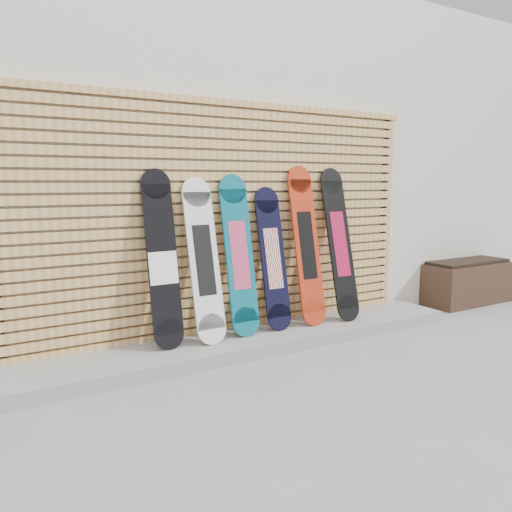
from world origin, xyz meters
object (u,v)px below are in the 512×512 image
Objects in this scene: snowboard_1 at (204,260)px; snowboard_4 at (307,245)px; planter_box at (467,282)px; snowboard_2 at (239,255)px; snowboard_5 at (340,244)px; snowboard_0 at (162,260)px; snowboard_3 at (273,258)px.

snowboard_1 is 0.93× the size of snowboard_4.
snowboard_2 is at bearing 179.89° from planter_box.
snowboard_5 reaches higher than planter_box.
snowboard_4 reaches higher than snowboard_2.
snowboard_4 is 0.41m from snowboard_5.
snowboard_1 is (0.37, -0.03, -0.02)m from snowboard_0.
snowboard_0 is 0.75m from snowboard_2.
snowboard_5 is (0.41, -0.02, -0.01)m from snowboard_4.
snowboard_4 is (1.13, 0.01, 0.06)m from snowboard_1.
snowboard_5 reaches higher than snowboard_1.
snowboard_5 is at bearing -1.51° from snowboard_0.
snowboard_2 is at bearing 3.72° from snowboard_1.
snowboard_4 is at bearing -0.98° from snowboard_0.
snowboard_4 is at bearing -2.78° from snowboard_3.
snowboard_1 is 0.98× the size of snowboard_2.
snowboard_1 reaches higher than planter_box.
snowboard_3 is at bearing 177.22° from snowboard_4.
snowboard_0 is 1.12× the size of snowboard_3.
snowboard_5 reaches higher than snowboard_2.
snowboard_1 is at bearing -179.68° from snowboard_4.
snowboard_2 is (0.37, 0.02, 0.01)m from snowboard_1.
snowboard_4 is (0.76, -0.02, 0.05)m from snowboard_2.
snowboard_5 reaches higher than snowboard_3.
snowboard_5 is (1.54, -0.02, 0.05)m from snowboard_1.
snowboard_3 is at bearing 0.17° from snowboard_2.
planter_box is 0.82× the size of snowboard_2.
snowboard_5 is at bearing -3.46° from snowboard_4.
snowboard_1 is at bearing -4.90° from snowboard_0.
snowboard_4 is 1.01× the size of snowboard_5.
snowboard_0 is at bearing 178.49° from snowboard_5.
snowboard_0 is at bearing 179.39° from snowboard_2.
snowboard_1 is at bearing -176.28° from snowboard_2.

